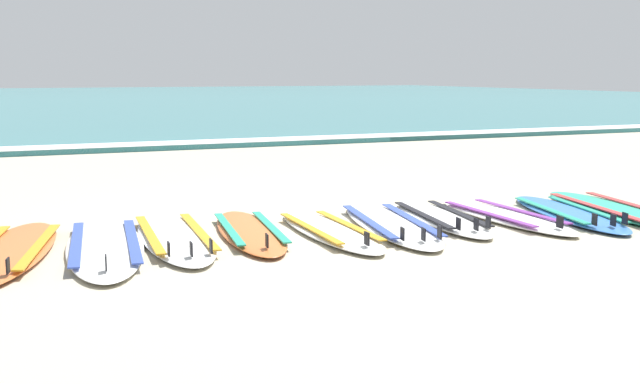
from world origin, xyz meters
The scene contains 13 objects.
ground_plane centered at (0.00, 0.00, 0.00)m, with size 80.00×80.00×0.00m, color #B7AD93.
sea centered at (0.00, 37.98, 0.05)m, with size 80.00×60.00×0.10m, color teal.
wave_foam_strip centered at (0.00, 8.44, 0.06)m, with size 80.00×0.92×0.11m, color white.
surfboard_0 centered at (-3.20, -0.07, 0.04)m, with size 1.17×2.52×0.18m.
surfboard_1 centered at (-2.46, -0.18, 0.04)m, with size 0.96×2.59×0.18m.
surfboard_2 centered at (-1.84, -0.04, 0.04)m, with size 0.81×2.45×0.18m.
surfboard_3 centered at (-1.15, -0.09, 0.04)m, with size 0.85×2.20×0.18m.
surfboard_4 centered at (-0.46, -0.34, 0.04)m, with size 0.62×2.16×0.18m.
surfboard_5 centered at (0.20, -0.28, 0.04)m, with size 1.07×2.50×0.18m.
surfboard_6 centered at (0.83, -0.19, 0.04)m, with size 0.89×2.19×0.18m.
surfboard_7 centered at (1.47, -0.38, 0.04)m, with size 0.58×2.19×0.18m.
surfboard_8 centered at (2.18, -0.50, 0.04)m, with size 1.07×2.31×0.18m.
surfboard_9 centered at (2.78, -0.53, 0.04)m, with size 1.13×2.61×0.18m.
Camera 1 is at (-3.36, -6.80, 1.48)m, focal length 43.90 mm.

